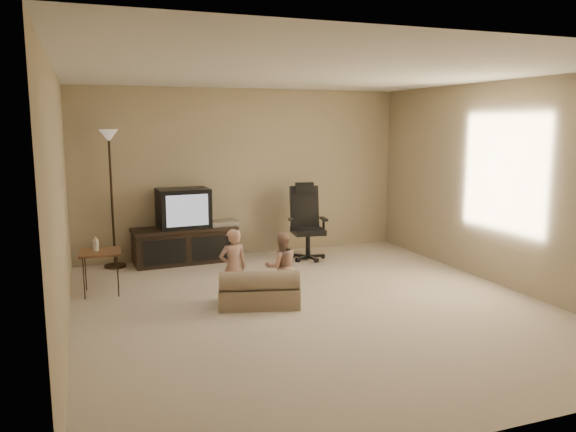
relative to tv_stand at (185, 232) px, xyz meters
The scene contains 9 objects.
floor 2.71m from the tv_stand, 69.06° to the right, with size 5.50×5.50×0.00m, color beige.
room_shell 2.88m from the tv_stand, 69.06° to the right, with size 5.50×5.50×5.50m.
tv_stand is the anchor object (origin of this frame).
office_chair 1.78m from the tv_stand, 12.97° to the right, with size 0.58×0.61×1.12m.
side_table 1.68m from the tv_stand, 135.64° to the right, with size 0.49×0.49×0.69m.
floor_lamp 1.36m from the tv_stand, behind, with size 0.30×0.30×1.91m.
child_sofa 2.34m from the tv_stand, 80.06° to the right, with size 0.97×0.70×0.43m.
toddler_left 2.17m from the tv_stand, 86.20° to the right, with size 0.31×0.23×0.86m, color tan.
toddler_right 2.26m from the tv_stand, 71.67° to the right, with size 0.38×0.21×0.78m, color tan.
Camera 1 is at (-2.31, -5.45, 1.99)m, focal length 35.00 mm.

